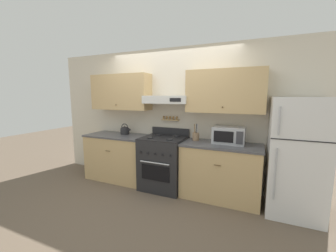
{
  "coord_description": "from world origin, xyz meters",
  "views": [
    {
      "loc": [
        1.51,
        -2.97,
        1.67
      ],
      "look_at": [
        0.1,
        0.27,
        1.15
      ],
      "focal_mm": 22.0,
      "sensor_mm": 36.0,
      "label": 1
    }
  ],
  "objects_px": {
    "tea_kettle": "(125,130)",
    "microwave": "(229,135)",
    "stove_range": "(164,162)",
    "utensil_crock": "(196,136)",
    "refrigerator": "(296,157)"
  },
  "relations": [
    {
      "from": "stove_range",
      "to": "tea_kettle",
      "type": "relative_size",
      "value": 4.68
    },
    {
      "from": "stove_range",
      "to": "utensil_crock",
      "type": "xyz_separation_m",
      "value": [
        0.55,
        0.14,
        0.5
      ]
    },
    {
      "from": "tea_kettle",
      "to": "microwave",
      "type": "xyz_separation_m",
      "value": [
        2.03,
        0.02,
        0.05
      ]
    },
    {
      "from": "refrigerator",
      "to": "microwave",
      "type": "distance_m",
      "value": 0.97
    },
    {
      "from": "refrigerator",
      "to": "tea_kettle",
      "type": "height_order",
      "value": "refrigerator"
    },
    {
      "from": "stove_range",
      "to": "tea_kettle",
      "type": "bearing_deg",
      "value": 171.34
    },
    {
      "from": "microwave",
      "to": "tea_kettle",
      "type": "bearing_deg",
      "value": -179.5
    },
    {
      "from": "refrigerator",
      "to": "stove_range",
      "type": "bearing_deg",
      "value": 179.65
    },
    {
      "from": "tea_kettle",
      "to": "microwave",
      "type": "height_order",
      "value": "microwave"
    },
    {
      "from": "stove_range",
      "to": "microwave",
      "type": "relative_size",
      "value": 2.13
    },
    {
      "from": "tea_kettle",
      "to": "utensil_crock",
      "type": "bearing_deg",
      "value": 0.0
    },
    {
      "from": "utensil_crock",
      "to": "microwave",
      "type": "bearing_deg",
      "value": 1.84
    },
    {
      "from": "tea_kettle",
      "to": "microwave",
      "type": "bearing_deg",
      "value": 0.5
    },
    {
      "from": "stove_range",
      "to": "utensil_crock",
      "type": "height_order",
      "value": "utensil_crock"
    },
    {
      "from": "stove_range",
      "to": "refrigerator",
      "type": "xyz_separation_m",
      "value": [
        2.04,
        -0.01,
        0.35
      ]
    }
  ]
}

